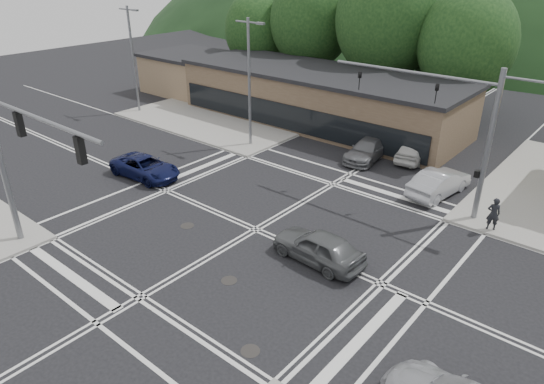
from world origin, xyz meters
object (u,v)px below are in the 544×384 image
Objects in this scene: car_queue_a at (439,183)px; car_queue_b at (414,149)px; car_blue_west at (145,167)px; car_northbound at (368,150)px; pedestrian at (493,214)px; car_grey_center at (318,247)px.

car_queue_b is at bearing -41.86° from car_queue_a.
car_northbound is at bearing -42.15° from car_blue_west.
pedestrian is (19.05, 7.00, 0.35)m from car_blue_west.
car_queue_a is 0.98× the size of car_northbound.
car_grey_center reaches higher than car_queue_b.
car_blue_west is 1.04× the size of car_queue_a.
car_northbound is 2.72× the size of pedestrian.
car_northbound reaches higher than car_blue_west.
car_queue_b reaches higher than car_northbound.
car_queue_a is 2.68× the size of pedestrian.
car_grey_center reaches higher than car_northbound.
car_queue_b is at bearing 32.60° from car_northbound.
car_queue_b is at bearing -168.81° from car_grey_center.
car_blue_west is at bearing -6.65° from pedestrian.
car_queue_a is 5.46m from car_queue_b.
car_queue_b reaches higher than car_blue_west.
car_queue_a is 6.40m from car_northbound.
pedestrian is (9.78, -4.65, 0.33)m from car_northbound.
car_queue_a reaches higher than car_northbound.
car_northbound is (9.27, 11.65, 0.02)m from car_blue_west.
car_queue_b is (11.76, 13.60, 0.07)m from car_blue_west.
car_queue_b is 0.92× the size of car_northbound.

